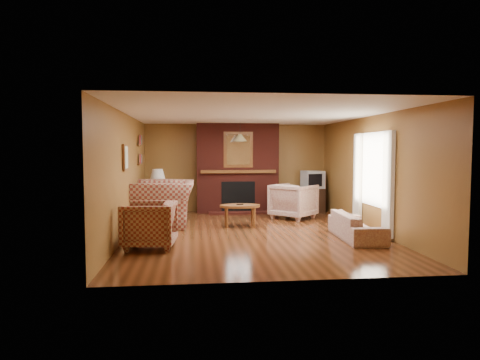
{
  "coord_description": "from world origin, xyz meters",
  "views": [
    {
      "loc": [
        -1.17,
        -8.57,
        1.69
      ],
      "look_at": [
        -0.19,
        0.6,
        1.04
      ],
      "focal_mm": 32.0,
      "sensor_mm": 36.0,
      "label": 1
    }
  ],
  "objects": [
    {
      "name": "wall_left",
      "position": [
        -2.5,
        0.0,
        1.2
      ],
      "size": [
        0.0,
        6.5,
        6.5
      ],
      "primitive_type": "plane",
      "rotation": [
        1.57,
        0.0,
        1.57
      ],
      "color": "olive",
      "rests_on": "floor"
    },
    {
      "name": "floor",
      "position": [
        0.0,
        0.0,
        0.0
      ],
      "size": [
        6.5,
        6.5,
        0.0
      ],
      "primitive_type": "plane",
      "color": "#44220E",
      "rests_on": "ground"
    },
    {
      "name": "plaid_armchair",
      "position": [
        -1.95,
        -1.14,
        0.4
      ],
      "size": [
        0.96,
        0.93,
        0.8
      ],
      "primitive_type": "imported",
      "rotation": [
        0.0,
        0.0,
        -1.66
      ],
      "color": "maroon",
      "rests_on": "floor"
    },
    {
      "name": "coffee_table",
      "position": [
        -0.18,
        0.7,
        0.43
      ],
      "size": [
        0.89,
        0.55,
        0.51
      ],
      "color": "brown",
      "rests_on": "floor"
    },
    {
      "name": "bookshelf",
      "position": [
        -2.44,
        1.9,
        1.67
      ],
      "size": [
        0.09,
        0.55,
        0.71
      ],
      "color": "brown",
      "rests_on": "wall_left"
    },
    {
      "name": "tv_stand",
      "position": [
        2.05,
        2.8,
        0.32
      ],
      "size": [
        0.59,
        0.54,
        0.65
      ],
      "primitive_type": "cube",
      "rotation": [
        0.0,
        0.0,
        -0.0
      ],
      "color": "black",
      "rests_on": "floor"
    },
    {
      "name": "floral_sofa",
      "position": [
        1.9,
        -0.79,
        0.24
      ],
      "size": [
        0.74,
        1.7,
        0.49
      ],
      "primitive_type": "imported",
      "rotation": [
        0.0,
        0.0,
        1.52
      ],
      "color": "beige",
      "rests_on": "floor"
    },
    {
      "name": "floral_armchair",
      "position": [
        1.27,
        1.72,
        0.43
      ],
      "size": [
        1.32,
        1.32,
        0.86
      ],
      "primitive_type": "imported",
      "rotation": [
        0.0,
        0.0,
        2.36
      ],
      "color": "beige",
      "rests_on": "floor"
    },
    {
      "name": "crt_tv",
      "position": [
        2.05,
        2.79,
        0.88
      ],
      "size": [
        0.6,
        0.6,
        0.48
      ],
      "color": "#ADB0B5",
      "rests_on": "tv_stand"
    },
    {
      "name": "wall_right",
      "position": [
        2.5,
        0.0,
        1.2
      ],
      "size": [
        0.0,
        6.5,
        6.5
      ],
      "primitive_type": "plane",
      "rotation": [
        1.57,
        0.0,
        -1.57
      ],
      "color": "olive",
      "rests_on": "floor"
    },
    {
      "name": "ceiling",
      "position": [
        0.0,
        0.0,
        2.4
      ],
      "size": [
        6.5,
        6.5,
        0.0
      ],
      "primitive_type": "plane",
      "rotation": [
        3.14,
        0.0,
        0.0
      ],
      "color": "white",
      "rests_on": "wall_back"
    },
    {
      "name": "fireplace",
      "position": [
        0.0,
        2.98,
        1.18
      ],
      "size": [
        2.2,
        0.82,
        2.4
      ],
      "color": "#4F1811",
      "rests_on": "floor"
    },
    {
      "name": "botanical_print",
      "position": [
        -2.47,
        -0.3,
        1.55
      ],
      "size": [
        0.05,
        0.4,
        0.5
      ],
      "color": "brown",
      "rests_on": "wall_left"
    },
    {
      "name": "window_right",
      "position": [
        2.45,
        -0.2,
        1.13
      ],
      "size": [
        0.1,
        1.85,
        2.0
      ],
      "color": "beige",
      "rests_on": "wall_right"
    },
    {
      "name": "wall_back",
      "position": [
        0.0,
        3.25,
        1.2
      ],
      "size": [
        6.5,
        0.0,
        6.5
      ],
      "primitive_type": "plane",
      "rotation": [
        1.57,
        0.0,
        0.0
      ],
      "color": "olive",
      "rests_on": "floor"
    },
    {
      "name": "pendant_light",
      "position": [
        0.0,
        2.3,
        2.0
      ],
      "size": [
        0.36,
        0.36,
        0.48
      ],
      "color": "black",
      "rests_on": "ceiling"
    },
    {
      "name": "plaid_loveseat",
      "position": [
        -1.85,
        1.08,
        0.5
      ],
      "size": [
        1.35,
        1.54,
        1.0
      ],
      "primitive_type": "imported",
      "rotation": [
        0.0,
        0.0,
        -1.58
      ],
      "color": "maroon",
      "rests_on": "floor"
    },
    {
      "name": "wall_front",
      "position": [
        0.0,
        -3.25,
        1.2
      ],
      "size": [
        6.5,
        0.0,
        6.5
      ],
      "primitive_type": "plane",
      "rotation": [
        -1.57,
        0.0,
        0.0
      ],
      "color": "olive",
      "rests_on": "floor"
    },
    {
      "name": "side_table",
      "position": [
        -2.1,
        2.45,
        0.27
      ],
      "size": [
        0.41,
        0.41,
        0.54
      ],
      "primitive_type": "cube",
      "rotation": [
        0.0,
        0.0,
        -0.02
      ],
      "color": "brown",
      "rests_on": "floor"
    },
    {
      "name": "table_lamp",
      "position": [
        -2.1,
        2.45,
        0.91
      ],
      "size": [
        0.4,
        0.4,
        0.66
      ],
      "color": "white",
      "rests_on": "side_table"
    }
  ]
}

